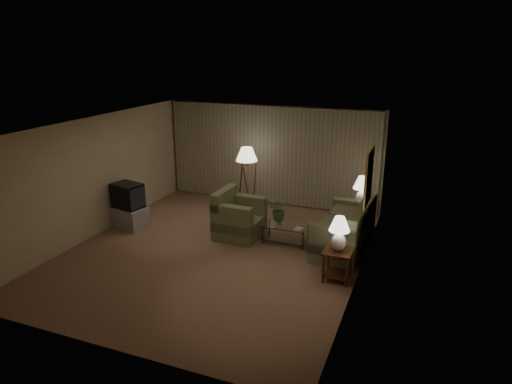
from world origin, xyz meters
TOP-DOWN VIEW (x-y plane):
  - ground at (0.00, 0.00)m, footprint 7.00×7.00m
  - room_shell at (0.02, 1.51)m, footprint 6.04×7.02m
  - sofa at (2.50, 1.08)m, footprint 2.03×1.23m
  - armchair at (0.15, 0.94)m, footprint 1.08×1.03m
  - side_table_near at (2.65, -0.27)m, footprint 0.52×0.52m
  - side_table_far at (2.65, 2.33)m, footprint 0.49×0.41m
  - table_lamp_near at (2.65, -0.27)m, footprint 0.38×0.38m
  - table_lamp_far at (2.65, 2.33)m, footprint 0.42×0.42m
  - coffee_table at (1.24, 0.98)m, footprint 1.06×0.58m
  - tv_cabinet at (-2.55, 0.50)m, footprint 1.10×0.92m
  - crt_tv at (-2.55, 0.50)m, footprint 0.90×0.79m
  - floor_lamp at (-0.35, 2.59)m, footprint 0.55×0.55m
  - ottoman at (-0.60, 2.21)m, footprint 0.68×0.68m
  - vase at (1.09, 0.98)m, footprint 0.16×0.16m
  - flowers at (1.09, 0.98)m, footprint 0.57×0.54m
  - book at (1.49, 0.88)m, footprint 0.18×0.23m

SIDE VIEW (x-z plane):
  - ground at x=0.00m, z-range 0.00..0.00m
  - ottoman at x=-0.60m, z-range 0.00..0.36m
  - tv_cabinet at x=-2.55m, z-range 0.00..0.50m
  - coffee_table at x=1.24m, z-range 0.07..0.48m
  - side_table_far at x=2.65m, z-range 0.10..0.70m
  - side_table_near at x=2.65m, z-range 0.11..0.71m
  - sofa at x=2.50m, z-range 0.00..0.84m
  - book at x=1.49m, z-range 0.41..0.43m
  - armchair at x=0.15m, z-range 0.00..0.86m
  - vase at x=1.09m, z-range 0.42..0.56m
  - crt_tv at x=-2.55m, z-range 0.50..1.09m
  - flowers at x=1.09m, z-range 0.56..1.07m
  - floor_lamp at x=-0.35m, z-range 0.04..1.75m
  - table_lamp_near at x=2.65m, z-range 0.66..1.32m
  - table_lamp_far at x=2.65m, z-range 0.67..1.39m
  - room_shell at x=0.02m, z-range 0.39..3.11m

